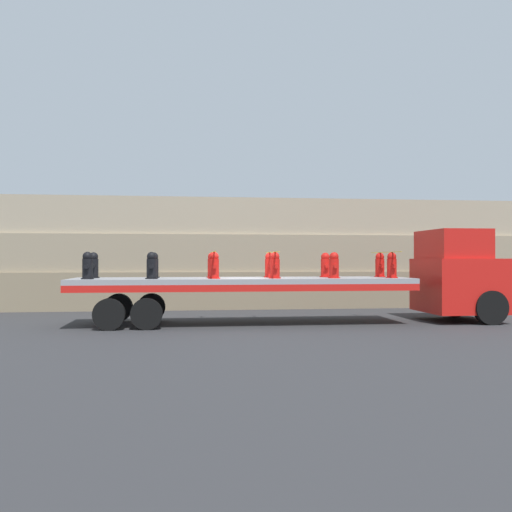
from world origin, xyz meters
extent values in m
plane|color=#2D2D30|center=(0.00, 0.00, 0.00)|extent=(120.00, 120.00, 0.00)
cube|color=#84755B|center=(0.00, 6.32, 0.74)|extent=(60.00, 3.00, 1.48)
cube|color=gray|center=(0.00, 6.47, 2.22)|extent=(60.00, 3.00, 1.48)
cube|color=tan|center=(0.00, 6.62, 3.69)|extent=(60.00, 3.00, 1.48)
cube|color=red|center=(6.96, 0.00, 1.14)|extent=(2.32, 2.47, 1.71)
cube|color=red|center=(6.73, 0.00, 2.44)|extent=(1.62, 2.27, 0.91)
cube|color=black|center=(7.60, 0.00, 1.48)|extent=(0.93, 2.17, 0.96)
cylinder|color=black|center=(7.37, -1.17, 0.52)|extent=(1.03, 0.28, 1.03)
cylinder|color=black|center=(7.37, 1.17, 0.52)|extent=(1.03, 0.28, 1.03)
cube|color=gray|center=(0.00, 0.00, 1.32)|extent=(10.24, 2.44, 0.15)
cube|color=red|center=(0.00, -1.18, 1.15)|extent=(10.24, 0.08, 0.20)
cube|color=red|center=(0.00, 1.18, 1.15)|extent=(10.24, 0.08, 0.20)
cylinder|color=black|center=(-2.82, -1.12, 0.44)|extent=(0.88, 0.30, 0.88)
cylinder|color=black|center=(-2.82, 1.12, 0.44)|extent=(0.88, 0.30, 0.88)
cylinder|color=black|center=(-3.84, -1.12, 0.44)|extent=(0.88, 0.30, 0.88)
cylinder|color=black|center=(-3.84, 1.12, 0.44)|extent=(0.88, 0.30, 0.88)
cylinder|color=black|center=(-4.52, -0.54, 1.41)|extent=(0.36, 0.36, 0.03)
cylinder|color=black|center=(-4.52, -0.54, 1.69)|extent=(0.29, 0.29, 0.58)
sphere|color=black|center=(-4.52, -0.54, 2.05)|extent=(0.28, 0.28, 0.28)
cylinder|color=black|center=(-4.52, -0.73, 1.76)|extent=(0.13, 0.11, 0.13)
cylinder|color=black|center=(-4.52, -0.34, 1.76)|extent=(0.13, 0.11, 0.13)
cylinder|color=black|center=(-4.52, 0.54, 1.41)|extent=(0.36, 0.36, 0.03)
cylinder|color=black|center=(-4.52, 0.54, 1.69)|extent=(0.29, 0.29, 0.58)
sphere|color=black|center=(-4.52, 0.54, 2.05)|extent=(0.28, 0.28, 0.28)
cylinder|color=black|center=(-4.52, 0.34, 1.76)|extent=(0.13, 0.11, 0.13)
cylinder|color=black|center=(-4.52, 0.73, 1.76)|extent=(0.13, 0.11, 0.13)
cylinder|color=black|center=(-2.71, -0.54, 1.41)|extent=(0.36, 0.36, 0.03)
cylinder|color=black|center=(-2.71, -0.54, 1.69)|extent=(0.29, 0.29, 0.58)
sphere|color=black|center=(-2.71, -0.54, 2.05)|extent=(0.28, 0.28, 0.28)
cylinder|color=black|center=(-2.71, -0.73, 1.76)|extent=(0.13, 0.11, 0.13)
cylinder|color=black|center=(-2.71, -0.34, 1.76)|extent=(0.13, 0.11, 0.13)
cylinder|color=black|center=(-2.71, 0.54, 1.41)|extent=(0.36, 0.36, 0.03)
cylinder|color=black|center=(-2.71, 0.54, 1.69)|extent=(0.29, 0.29, 0.58)
sphere|color=black|center=(-2.71, 0.54, 2.05)|extent=(0.28, 0.28, 0.28)
cylinder|color=black|center=(-2.71, 0.34, 1.76)|extent=(0.13, 0.11, 0.13)
cylinder|color=black|center=(-2.71, 0.73, 1.76)|extent=(0.13, 0.11, 0.13)
cylinder|color=red|center=(-0.90, -0.54, 1.41)|extent=(0.36, 0.36, 0.03)
cylinder|color=red|center=(-0.90, -0.54, 1.69)|extent=(0.29, 0.29, 0.58)
sphere|color=red|center=(-0.90, -0.54, 2.05)|extent=(0.28, 0.28, 0.28)
cylinder|color=red|center=(-0.90, -0.73, 1.76)|extent=(0.13, 0.11, 0.13)
cylinder|color=red|center=(-0.90, -0.34, 1.76)|extent=(0.13, 0.11, 0.13)
cylinder|color=red|center=(-0.90, 0.54, 1.41)|extent=(0.36, 0.36, 0.03)
cylinder|color=red|center=(-0.90, 0.54, 1.69)|extent=(0.29, 0.29, 0.58)
sphere|color=red|center=(-0.90, 0.54, 2.05)|extent=(0.28, 0.28, 0.28)
cylinder|color=red|center=(-0.90, 0.34, 1.76)|extent=(0.13, 0.11, 0.13)
cylinder|color=red|center=(-0.90, 0.73, 1.76)|extent=(0.13, 0.11, 0.13)
cylinder|color=red|center=(0.90, -0.54, 1.41)|extent=(0.36, 0.36, 0.03)
cylinder|color=red|center=(0.90, -0.54, 1.69)|extent=(0.29, 0.29, 0.58)
sphere|color=red|center=(0.90, -0.54, 2.05)|extent=(0.28, 0.28, 0.28)
cylinder|color=red|center=(0.90, -0.73, 1.76)|extent=(0.13, 0.11, 0.13)
cylinder|color=red|center=(0.90, -0.34, 1.76)|extent=(0.13, 0.11, 0.13)
cylinder|color=red|center=(0.90, 0.54, 1.41)|extent=(0.36, 0.36, 0.03)
cylinder|color=red|center=(0.90, 0.54, 1.69)|extent=(0.29, 0.29, 0.58)
sphere|color=red|center=(0.90, 0.54, 2.05)|extent=(0.28, 0.28, 0.28)
cylinder|color=red|center=(0.90, 0.34, 1.76)|extent=(0.13, 0.11, 0.13)
cylinder|color=red|center=(0.90, 0.73, 1.76)|extent=(0.13, 0.11, 0.13)
cylinder|color=red|center=(2.71, -0.54, 1.41)|extent=(0.36, 0.36, 0.03)
cylinder|color=red|center=(2.71, -0.54, 1.69)|extent=(0.29, 0.29, 0.58)
sphere|color=red|center=(2.71, -0.54, 2.05)|extent=(0.28, 0.28, 0.28)
cylinder|color=red|center=(2.71, -0.73, 1.76)|extent=(0.13, 0.11, 0.13)
cylinder|color=red|center=(2.71, -0.34, 1.76)|extent=(0.13, 0.11, 0.13)
cylinder|color=red|center=(2.71, 0.54, 1.41)|extent=(0.36, 0.36, 0.03)
cylinder|color=red|center=(2.71, 0.54, 1.69)|extent=(0.29, 0.29, 0.58)
sphere|color=red|center=(2.71, 0.54, 2.05)|extent=(0.28, 0.28, 0.28)
cylinder|color=red|center=(2.71, 0.34, 1.76)|extent=(0.13, 0.11, 0.13)
cylinder|color=red|center=(2.71, 0.73, 1.76)|extent=(0.13, 0.11, 0.13)
cylinder|color=red|center=(4.52, -0.54, 1.41)|extent=(0.36, 0.36, 0.03)
cylinder|color=red|center=(4.52, -0.54, 1.69)|extent=(0.29, 0.29, 0.58)
sphere|color=red|center=(4.52, -0.54, 2.05)|extent=(0.28, 0.28, 0.28)
cylinder|color=red|center=(4.52, -0.73, 1.76)|extent=(0.13, 0.11, 0.13)
cylinder|color=red|center=(4.52, -0.34, 1.76)|extent=(0.13, 0.11, 0.13)
cylinder|color=red|center=(4.52, 0.54, 1.41)|extent=(0.36, 0.36, 0.03)
cylinder|color=red|center=(4.52, 0.54, 1.69)|extent=(0.29, 0.29, 0.58)
sphere|color=red|center=(4.52, 0.54, 2.05)|extent=(0.28, 0.28, 0.28)
cylinder|color=red|center=(4.52, 0.34, 1.76)|extent=(0.13, 0.11, 0.13)
cylinder|color=red|center=(4.52, 0.73, 1.76)|extent=(0.13, 0.11, 0.13)
cube|color=yellow|center=(-0.90, 0.00, 2.19)|extent=(0.05, 2.64, 0.01)
cube|color=yellow|center=(0.90, 0.00, 2.19)|extent=(0.05, 2.64, 0.01)
cube|color=yellow|center=(4.52, 0.00, 2.19)|extent=(0.05, 2.64, 0.01)
camera|label=1|loc=(-1.75, -17.28, 1.95)|focal=40.00mm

